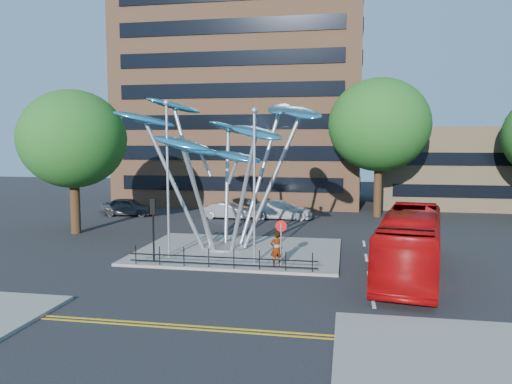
% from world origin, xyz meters
% --- Properties ---
extents(ground, '(120.00, 120.00, 0.00)m').
position_xyz_m(ground, '(0.00, 0.00, 0.00)').
color(ground, black).
rests_on(ground, ground).
extents(traffic_island, '(12.00, 9.00, 0.15)m').
position_xyz_m(traffic_island, '(-1.00, 6.00, 0.07)').
color(traffic_island, slate).
rests_on(traffic_island, ground).
extents(double_yellow_near, '(40.00, 0.12, 0.01)m').
position_xyz_m(double_yellow_near, '(0.00, -6.00, 0.01)').
color(double_yellow_near, gold).
rests_on(double_yellow_near, ground).
extents(double_yellow_far, '(40.00, 0.12, 0.01)m').
position_xyz_m(double_yellow_far, '(0.00, -6.30, 0.01)').
color(double_yellow_far, gold).
rests_on(double_yellow_far, ground).
extents(brick_tower, '(25.00, 15.00, 30.00)m').
position_xyz_m(brick_tower, '(-6.00, 32.00, 15.00)').
color(brick_tower, '#8E5D3E').
rests_on(brick_tower, ground).
extents(low_building_near, '(15.00, 8.00, 8.00)m').
position_xyz_m(low_building_near, '(16.00, 30.00, 4.00)').
color(low_building_near, tan).
rests_on(low_building_near, ground).
extents(tree_right, '(8.80, 8.80, 12.11)m').
position_xyz_m(tree_right, '(8.00, 22.00, 8.04)').
color(tree_right, black).
rests_on(tree_right, ground).
extents(tree_left, '(7.60, 7.60, 10.32)m').
position_xyz_m(tree_left, '(-14.00, 10.00, 6.79)').
color(tree_left, black).
rests_on(tree_left, ground).
extents(leaf_sculpture, '(12.72, 9.54, 9.51)m').
position_xyz_m(leaf_sculpture, '(-2.07, 6.68, 6.87)').
color(leaf_sculpture, '#9EA0A5').
rests_on(leaf_sculpture, traffic_island).
extents(street_lamp_left, '(0.36, 0.36, 8.80)m').
position_xyz_m(street_lamp_left, '(-4.50, 3.50, 5.36)').
color(street_lamp_left, '#9EA0A5').
rests_on(street_lamp_left, traffic_island).
extents(street_lamp_right, '(0.36, 0.36, 8.30)m').
position_xyz_m(street_lamp_right, '(0.50, 3.00, 5.09)').
color(street_lamp_right, '#9EA0A5').
rests_on(street_lamp_right, traffic_island).
extents(traffic_light_island, '(0.28, 0.18, 3.42)m').
position_xyz_m(traffic_light_island, '(-5.00, 2.50, 2.61)').
color(traffic_light_island, black).
rests_on(traffic_light_island, traffic_island).
extents(no_entry_sign_island, '(0.60, 0.10, 2.45)m').
position_xyz_m(no_entry_sign_island, '(2.00, 2.52, 1.82)').
color(no_entry_sign_island, '#9EA0A5').
rests_on(no_entry_sign_island, traffic_island).
extents(pedestrian_railing_front, '(10.00, 0.06, 1.00)m').
position_xyz_m(pedestrian_railing_front, '(-1.00, 1.70, 0.55)').
color(pedestrian_railing_front, black).
rests_on(pedestrian_railing_front, traffic_island).
extents(red_bus, '(4.61, 11.81, 3.21)m').
position_xyz_m(red_bus, '(8.50, 2.56, 1.60)').
color(red_bus, '#A90709').
rests_on(red_bus, ground).
extents(pedestrian, '(0.80, 0.68, 1.86)m').
position_xyz_m(pedestrian, '(1.77, 2.50, 1.08)').
color(pedestrian, gray).
rests_on(pedestrian, traffic_island).
extents(parked_car_left, '(4.88, 2.29, 1.62)m').
position_xyz_m(parked_car_left, '(-13.92, 18.59, 0.81)').
color(parked_car_left, '#3D3E44').
rests_on(parked_car_left, ground).
extents(parked_car_mid, '(4.29, 1.77, 1.38)m').
position_xyz_m(parked_car_mid, '(-4.78, 18.48, 0.69)').
color(parked_car_mid, '#9DA0A4').
rests_on(parked_car_mid, ground).
extents(parked_car_right, '(5.69, 2.64, 1.61)m').
position_xyz_m(parked_car_right, '(-0.28, 19.22, 0.80)').
color(parked_car_right, silver).
rests_on(parked_car_right, ground).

